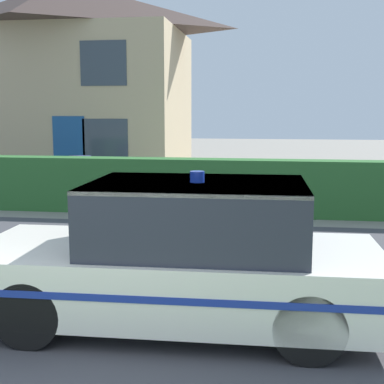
% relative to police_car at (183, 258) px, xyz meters
% --- Properties ---
extents(road_strip, '(28.00, 6.90, 0.01)m').
position_rel_police_car_xyz_m(road_strip, '(-0.79, 1.68, -0.74)').
color(road_strip, '#424247').
rests_on(road_strip, ground).
extents(garden_hedge, '(11.26, 0.59, 1.23)m').
position_rel_police_car_xyz_m(garden_hedge, '(-0.07, 6.18, -0.13)').
color(garden_hedge, '#2D662D').
rests_on(garden_hedge, ground).
extents(police_car, '(4.31, 1.81, 1.66)m').
position_rel_police_car_xyz_m(police_car, '(0.00, 0.00, 0.00)').
color(police_car, black).
rests_on(police_car, road_strip).
extents(house_left, '(8.46, 5.57, 6.62)m').
position_rel_police_car_xyz_m(house_left, '(-6.23, 12.69, 2.63)').
color(house_left, tan).
rests_on(house_left, ground).
extents(wheelie_bin, '(0.56, 0.56, 1.12)m').
position_rel_police_car_xyz_m(wheelie_bin, '(-4.00, 7.61, -0.18)').
color(wheelie_bin, '#474C8C').
rests_on(wheelie_bin, ground).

